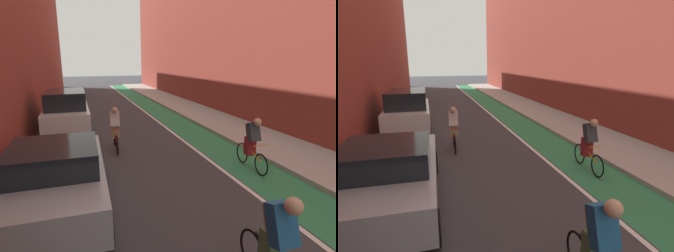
{
  "view_description": "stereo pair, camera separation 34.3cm",
  "coord_description": "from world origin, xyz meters",
  "views": [
    {
      "loc": [
        -1.96,
        5.33,
        3.18
      ],
      "look_at": [
        0.93,
        13.99,
        0.93
      ],
      "focal_mm": 28.14,
      "sensor_mm": 36.0,
      "label": 1
    },
    {
      "loc": [
        -1.63,
        5.23,
        3.18
      ],
      "look_at": [
        0.93,
        13.99,
        0.93
      ],
      "focal_mm": 28.14,
      "sensor_mm": 36.0,
      "label": 2
    }
  ],
  "objects": [
    {
      "name": "ground_plane",
      "position": [
        0.0,
        17.83,
        0.0
      ],
      "size": [
        96.06,
        96.06,
        0.0
      ],
      "primitive_type": "plane",
      "color": "#38383D"
    },
    {
      "name": "bike_lane_paint",
      "position": [
        2.82,
        19.83,
        0.0
      ],
      "size": [
        1.6,
        43.66,
        0.0
      ],
      "primitive_type": "cube",
      "color": "#2D8451",
      "rests_on": "ground"
    },
    {
      "name": "lane_divider_stripe",
      "position": [
        1.92,
        19.83,
        0.0
      ],
      "size": [
        0.12,
        43.66,
        0.0
      ],
      "primitive_type": "cube",
      "color": "white",
      "rests_on": "ground"
    },
    {
      "name": "sidewalk_right",
      "position": [
        4.95,
        19.83,
        0.07
      ],
      "size": [
        2.66,
        43.66,
        0.14
      ],
      "primitive_type": "cube",
      "color": "#A8A59E",
      "rests_on": "ground"
    },
    {
      "name": "building_facade_right",
      "position": [
        7.48,
        21.83,
        6.35
      ],
      "size": [
        2.4,
        39.66,
        12.7
      ],
      "primitive_type": "cube",
      "color": "brown",
      "rests_on": "ground"
    },
    {
      "name": "parked_sedan_silver",
      "position": [
        -2.57,
        11.03,
        0.79
      ],
      "size": [
        2.09,
        4.31,
        1.53
      ],
      "color": "#9EA0A8",
      "rests_on": "ground"
    },
    {
      "name": "parked_suv_white",
      "position": [
        -2.57,
        17.36,
        1.02
      ],
      "size": [
        1.86,
        4.46,
        1.98
      ],
      "color": "silver",
      "rests_on": "ground"
    },
    {
      "name": "cyclist_mid",
      "position": [
        0.36,
        7.72,
        0.85
      ],
      "size": [
        0.48,
        1.71,
        1.61
      ],
      "color": "black",
      "rests_on": "ground"
    },
    {
      "name": "cyclist_trailing",
      "position": [
        2.79,
        11.66,
        0.85
      ],
      "size": [
        0.48,
        1.69,
        1.6
      ],
      "color": "black",
      "rests_on": "ground"
    },
    {
      "name": "cyclist_far",
      "position": [
        -0.86,
        14.73,
        0.85
      ],
      "size": [
        0.48,
        1.73,
        1.62
      ],
      "color": "black",
      "rests_on": "ground"
    }
  ]
}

